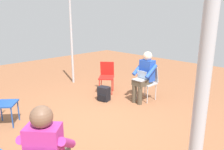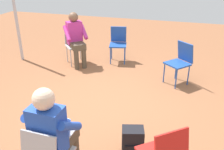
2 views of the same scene
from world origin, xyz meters
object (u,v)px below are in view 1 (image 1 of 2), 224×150
object	(u,v)px
chair_north	(148,80)
chair_southwest	(1,101)
backpack_near_laptop_user	(104,95)
chair_northwest	(107,75)
person_with_laptop	(144,74)

from	to	relation	value
chair_north	chair_southwest	world-z (taller)	same
chair_southwest	backpack_near_laptop_user	world-z (taller)	chair_southwest
chair_northwest	person_with_laptop	bearing A→B (deg)	150.22
chair_north	backpack_near_laptop_user	distance (m)	1.18
chair_north	chair_southwest	xyz separation A→B (m)	(-1.18, -3.13, 0.00)
chair_northwest	chair_southwest	bearing A→B (deg)	49.78
person_with_laptop	backpack_near_laptop_user	distance (m)	1.13
chair_north	backpack_near_laptop_user	size ratio (longest dim) A/B	2.36
chair_north	chair_southwest	distance (m)	3.35
chair_north	chair_southwest	bearing A→B (deg)	70.94
chair_northwest	chair_north	xyz separation A→B (m)	(1.15, 0.36, 0.00)
chair_north	chair_northwest	bearing A→B (deg)	19.28
person_with_laptop	chair_northwest	bearing A→B (deg)	11.32
chair_north	chair_southwest	size ratio (longest dim) A/B	1.00
chair_southwest	backpack_near_laptop_user	bearing A→B (deg)	119.68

